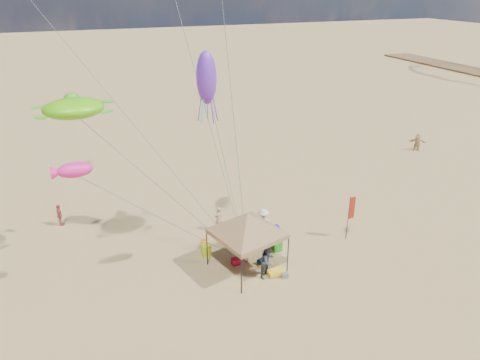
{
  "coord_description": "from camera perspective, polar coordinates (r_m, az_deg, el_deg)",
  "views": [
    {
      "loc": [
        -8.39,
        -18.59,
        14.45
      ],
      "look_at": [
        0.0,
        3.0,
        4.0
      ],
      "focal_mm": 33.02,
      "sensor_mm": 36.0,
      "label": 1
    }
  ],
  "objects": [
    {
      "name": "beach_cart",
      "position": [
        24.25,
        4.69,
        -11.79
      ],
      "size": [
        0.9,
        0.5,
        0.24
      ],
      "primitive_type": "cube",
      "color": "yellow",
      "rests_on": "ground"
    },
    {
      "name": "bag_orange",
      "position": [
        26.66,
        -4.7,
        -8.17
      ],
      "size": [
        0.54,
        0.69,
        0.36
      ],
      "primitive_type": "cylinder",
      "rotation": [
        0.0,
        1.57,
        1.22
      ],
      "color": "orange",
      "rests_on": "ground"
    },
    {
      "name": "cooler_red",
      "position": [
        25.02,
        -0.46,
        -10.46
      ],
      "size": [
        0.54,
        0.38,
        0.38
      ],
      "primitive_type": "cube",
      "color": "#B20E25",
      "rests_on": "ground"
    },
    {
      "name": "bag_navy",
      "position": [
        25.16,
        2.98,
        -10.31
      ],
      "size": [
        0.69,
        0.54,
        0.36
      ],
      "primitive_type": "cylinder",
      "rotation": [
        0.0,
        1.57,
        0.35
      ],
      "color": "#0D223C",
      "rests_on": "ground"
    },
    {
      "name": "person_near_c",
      "position": [
        27.23,
        3.03,
        -5.53
      ],
      "size": [
        1.37,
        1.11,
        1.85
      ],
      "primitive_type": "imported",
      "rotation": [
        0.0,
        0.0,
        2.73
      ],
      "color": "silver",
      "rests_on": "ground"
    },
    {
      "name": "squid_kite",
      "position": [
        24.11,
        -4.36,
        13.02
      ],
      "size": [
        1.11,
        1.11,
        2.85
      ],
      "primitive_type": "ellipsoid",
      "rotation": [
        0.0,
        0.0,
        0.01
      ],
      "color": "purple",
      "rests_on": "ground"
    },
    {
      "name": "person_near_a",
      "position": [
        27.85,
        -2.78,
        -5.03
      ],
      "size": [
        0.7,
        0.58,
        1.65
      ],
      "primitive_type": "imported",
      "rotation": [
        0.0,
        0.0,
        3.5
      ],
      "color": "tan",
      "rests_on": "ground"
    },
    {
      "name": "turtle_kite",
      "position": [
        23.14,
        -20.71,
        8.65
      ],
      "size": [
        3.44,
        3.02,
        0.98
      ],
      "primitive_type": "ellipsoid",
      "rotation": [
        0.0,
        0.0,
        -0.26
      ],
      "color": "#5AD00B",
      "rests_on": "ground"
    },
    {
      "name": "person_far_c",
      "position": [
        44.27,
        21.95,
        4.57
      ],
      "size": [
        1.54,
        1.31,
        1.67
      ],
      "primitive_type": "imported",
      "rotation": [
        0.0,
        0.0,
        5.65
      ],
      "color": "tan",
      "rests_on": "ground"
    },
    {
      "name": "chair_green",
      "position": [
        26.18,
        4.78,
        -8.39
      ],
      "size": [
        0.5,
        0.5,
        0.7
      ],
      "primitive_type": "cube",
      "color": "#23961B",
      "rests_on": "ground"
    },
    {
      "name": "canopy_tent",
      "position": [
        23.12,
        0.94,
        -4.69
      ],
      "size": [
        6.1,
        6.1,
        3.9
      ],
      "color": "black",
      "rests_on": "ground"
    },
    {
      "name": "fish_kite",
      "position": [
        20.86,
        -20.55,
        1.23
      ],
      "size": [
        1.57,
        0.8,
        0.69
      ],
      "primitive_type": "ellipsoid",
      "rotation": [
        0.0,
        0.0,
        0.01
      ],
      "color": "#FA218D",
      "rests_on": "ground"
    },
    {
      "name": "chair_yellow",
      "position": [
        25.72,
        -4.44,
        -9.04
      ],
      "size": [
        0.5,
        0.5,
        0.7
      ],
      "primitive_type": "cube",
      "color": "#C9E319",
      "rests_on": "ground"
    },
    {
      "name": "person_far_a",
      "position": [
        30.71,
        -22.29,
        -4.21
      ],
      "size": [
        0.5,
        0.91,
        1.48
      ],
      "primitive_type": "imported",
      "rotation": [
        0.0,
        0.0,
        1.73
      ],
      "color": "#B14844",
      "rests_on": "ground"
    },
    {
      "name": "ground",
      "position": [
        24.99,
        2.54,
        -11.06
      ],
      "size": [
        280.0,
        280.0,
        0.0
      ],
      "primitive_type": "plane",
      "color": "tan",
      "rests_on": "ground"
    },
    {
      "name": "crate_grey",
      "position": [
        24.18,
        5.79,
        -12.14
      ],
      "size": [
        0.34,
        0.3,
        0.28
      ],
      "primitive_type": "cube",
      "color": "slate",
      "rests_on": "ground"
    },
    {
      "name": "cooler_blue",
      "position": [
        28.09,
        4.49,
        -6.3
      ],
      "size": [
        0.54,
        0.38,
        0.38
      ],
      "primitive_type": "cube",
      "color": "#1D1298",
      "rests_on": "ground"
    },
    {
      "name": "feather_flag",
      "position": [
        27.3,
        14.15,
        -3.83
      ],
      "size": [
        0.44,
        0.06,
        2.87
      ],
      "color": "black",
      "rests_on": "ground"
    },
    {
      "name": "person_near_b",
      "position": [
        23.75,
        3.63,
        -10.4
      ],
      "size": [
        1.16,
        1.09,
        1.9
      ],
      "primitive_type": "imported",
      "rotation": [
        0.0,
        0.0,
        0.53
      ],
      "color": "#333C45",
      "rests_on": "ground"
    }
  ]
}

